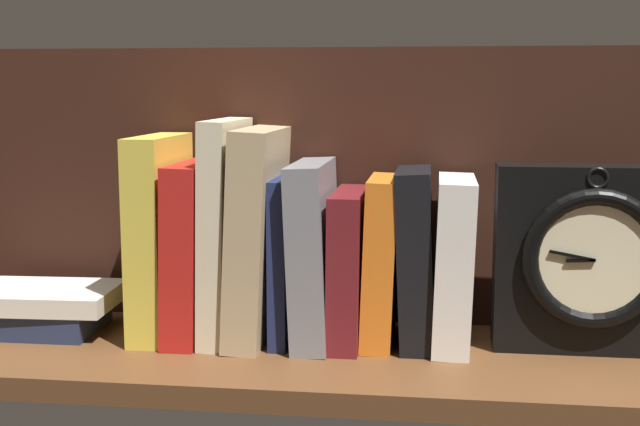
% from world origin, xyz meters
% --- Properties ---
extents(ground_plane, '(0.97, 0.28, 0.03)m').
position_xyz_m(ground_plane, '(0.00, 0.00, -0.01)').
color(ground_plane, brown).
extents(back_panel, '(0.97, 0.01, 0.34)m').
position_xyz_m(back_panel, '(0.00, 0.13, 0.17)').
color(back_panel, black).
rests_on(back_panel, ground_plane).
extents(book_yellow_seinlanguage, '(0.04, 0.15, 0.24)m').
position_xyz_m(book_yellow_seinlanguage, '(-0.18, 0.04, 0.12)').
color(book_yellow_seinlanguage, gold).
rests_on(book_yellow_seinlanguage, ground_plane).
extents(book_red_requiem, '(0.04, 0.16, 0.21)m').
position_xyz_m(book_red_requiem, '(-0.13, 0.04, 0.10)').
color(book_red_requiem, red).
rests_on(book_red_requiem, ground_plane).
extents(book_cream_twain, '(0.04, 0.15, 0.26)m').
position_xyz_m(book_cream_twain, '(-0.10, 0.04, 0.13)').
color(book_cream_twain, beige).
rests_on(book_cream_twain, ground_plane).
extents(book_tan_shortstories, '(0.05, 0.17, 0.25)m').
position_xyz_m(book_tan_shortstories, '(-0.06, 0.04, 0.12)').
color(book_tan_shortstories, tan).
rests_on(book_tan_shortstories, ground_plane).
extents(book_navy_bierce, '(0.02, 0.13, 0.19)m').
position_xyz_m(book_navy_bierce, '(-0.03, 0.04, 0.10)').
color(book_navy_bierce, '#192147').
rests_on(book_navy_bierce, ground_plane).
extents(book_gray_chess, '(0.05, 0.16, 0.21)m').
position_xyz_m(book_gray_chess, '(0.01, 0.04, 0.10)').
color(book_gray_chess, gray).
rests_on(book_gray_chess, ground_plane).
extents(book_maroon_dawkins, '(0.04, 0.15, 0.18)m').
position_xyz_m(book_maroon_dawkins, '(0.05, 0.04, 0.09)').
color(book_maroon_dawkins, maroon).
rests_on(book_maroon_dawkins, ground_plane).
extents(book_orange_pandolfini, '(0.04, 0.12, 0.19)m').
position_xyz_m(book_orange_pandolfini, '(0.09, 0.04, 0.10)').
color(book_orange_pandolfini, orange).
rests_on(book_orange_pandolfini, ground_plane).
extents(book_black_skeptic, '(0.05, 0.12, 0.20)m').
position_xyz_m(book_black_skeptic, '(0.13, 0.04, 0.10)').
color(book_black_skeptic, black).
rests_on(book_black_skeptic, ground_plane).
extents(book_white_catcher, '(0.05, 0.14, 0.19)m').
position_xyz_m(book_white_catcher, '(0.17, 0.04, 0.10)').
color(book_white_catcher, silver).
rests_on(book_white_catcher, ground_plane).
extents(framed_clock, '(0.21, 0.07, 0.21)m').
position_xyz_m(framed_clock, '(0.32, 0.04, 0.11)').
color(framed_clock, black).
rests_on(framed_clock, ground_plane).
extents(book_stack_side, '(0.17, 0.13, 0.05)m').
position_xyz_m(book_stack_side, '(-0.32, 0.03, 0.03)').
color(book_stack_side, '#232D4C').
rests_on(book_stack_side, ground_plane).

